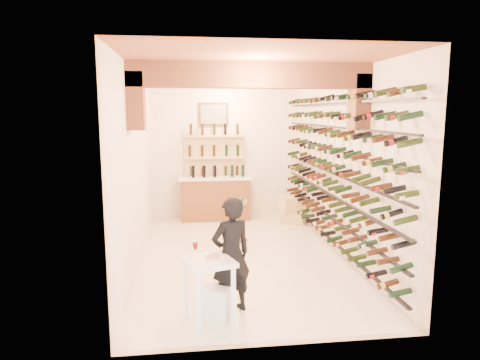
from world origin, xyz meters
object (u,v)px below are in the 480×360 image
(back_counter, at_px, (215,197))
(tasting_table, at_px, (209,271))
(person, at_px, (231,255))
(wine_rack, at_px, (329,167))
(chrome_barstool, at_px, (237,218))
(white_stool, at_px, (216,302))
(crate_lower, at_px, (291,217))

(back_counter, xyz_separation_m, tasting_table, (-0.40, -5.02, 0.11))
(back_counter, bearing_deg, person, -91.33)
(wine_rack, bearing_deg, back_counter, 124.66)
(tasting_table, relative_size, chrome_barstool, 1.14)
(wine_rack, relative_size, white_stool, 14.69)
(white_stool, relative_size, chrome_barstool, 0.47)
(tasting_table, relative_size, white_stool, 2.44)
(tasting_table, height_order, crate_lower, tasting_table)
(person, relative_size, chrome_barstool, 1.78)
(tasting_table, distance_m, person, 0.40)
(back_counter, bearing_deg, wine_rack, -55.34)
(chrome_barstool, xyz_separation_m, crate_lower, (1.40, 1.25, -0.33))
(tasting_table, bearing_deg, person, 23.47)
(crate_lower, bearing_deg, white_stool, -114.93)
(back_counter, relative_size, person, 1.15)
(tasting_table, height_order, chrome_barstool, tasting_table)
(white_stool, xyz_separation_m, chrome_barstool, (0.61, 3.08, 0.29))
(white_stool, xyz_separation_m, person, (0.20, 0.15, 0.54))
(back_counter, relative_size, chrome_barstool, 2.05)
(chrome_barstool, bearing_deg, back_counter, 99.20)
(white_stool, relative_size, crate_lower, 0.76)
(wine_rack, height_order, chrome_barstool, wine_rack)
(back_counter, bearing_deg, tasting_table, -94.56)
(wine_rack, distance_m, person, 2.98)
(back_counter, relative_size, white_stool, 4.38)
(tasting_table, bearing_deg, white_stool, 32.64)
(back_counter, height_order, white_stool, back_counter)
(tasting_table, bearing_deg, wine_rack, 28.85)
(wine_rack, distance_m, tasting_table, 3.38)
(white_stool, height_order, person, person)
(back_counter, bearing_deg, crate_lower, -18.80)
(wine_rack, relative_size, person, 3.86)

